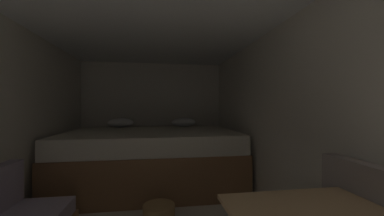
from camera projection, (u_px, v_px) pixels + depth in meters
The scene contains 5 objects.
wall_back at pixel (153, 116), 4.48m from camera, with size 2.79×0.05×2.08m, color beige.
wall_right at pixel (280, 124), 2.38m from camera, with size 0.05×4.62×2.08m, color beige.
ceiling_slab at pixel (149, 15), 2.17m from camera, with size 2.79×4.62×0.05m, color white.
bed at pixel (152, 157), 3.55m from camera, with size 2.57×1.75×1.01m.
wicker_basket at pixel (159, 216), 2.27m from camera, with size 0.32×0.32×0.23m.
Camera 1 is at (0.07, -0.34, 1.22)m, focal length 21.11 mm.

